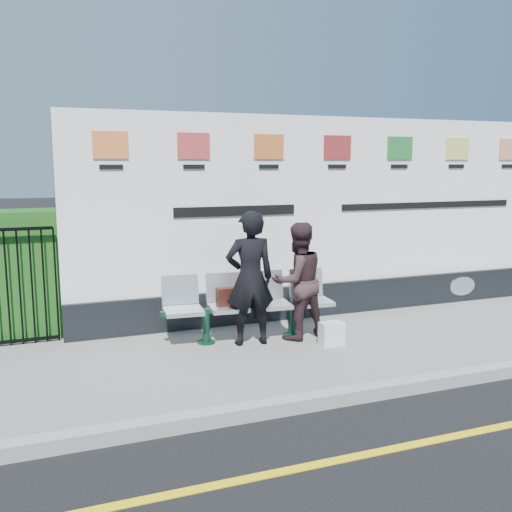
{
  "coord_description": "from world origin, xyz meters",
  "views": [
    {
      "loc": [
        -3.69,
        -3.86,
        2.43
      ],
      "look_at": [
        -1.11,
        2.94,
        1.25
      ],
      "focal_mm": 40.0,
      "sensor_mm": 36.0,
      "label": 1
    }
  ],
  "objects_px": {
    "bench": "(250,322)",
    "woman_left": "(250,278)",
    "billboard": "(333,230)",
    "woman_right": "(298,281)"
  },
  "relations": [
    {
      "from": "woman_right",
      "to": "bench",
      "type": "bearing_deg",
      "value": -23.99
    },
    {
      "from": "woman_left",
      "to": "woman_right",
      "type": "xyz_separation_m",
      "value": [
        0.68,
        0.01,
        -0.09
      ]
    },
    {
      "from": "bench",
      "to": "woman_right",
      "type": "xyz_separation_m",
      "value": [
        0.62,
        -0.16,
        0.54
      ]
    },
    {
      "from": "bench",
      "to": "woman_left",
      "type": "relative_size",
      "value": 1.3
    },
    {
      "from": "billboard",
      "to": "woman_left",
      "type": "xyz_separation_m",
      "value": [
        -1.73,
        -1.02,
        -0.43
      ]
    },
    {
      "from": "billboard",
      "to": "bench",
      "type": "height_order",
      "value": "billboard"
    },
    {
      "from": "billboard",
      "to": "bench",
      "type": "distance_m",
      "value": 2.15
    },
    {
      "from": "billboard",
      "to": "woman_left",
      "type": "relative_size",
      "value": 4.62
    },
    {
      "from": "billboard",
      "to": "bench",
      "type": "relative_size",
      "value": 3.56
    },
    {
      "from": "bench",
      "to": "woman_left",
      "type": "height_order",
      "value": "woman_left"
    }
  ]
}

